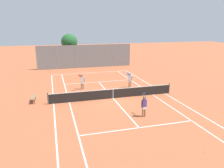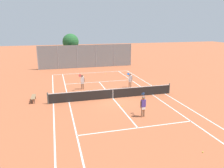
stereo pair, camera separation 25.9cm
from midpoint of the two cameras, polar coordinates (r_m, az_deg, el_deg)
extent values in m
plane|color=#B25B38|center=(20.86, 0.59, -3.76)|extent=(120.00, 120.00, 0.00)
cube|color=silver|center=(32.07, -5.18, 2.96)|extent=(11.00, 0.10, 0.01)
cube|color=silver|center=(20.16, -14.69, -4.96)|extent=(0.10, 23.80, 0.01)
cube|color=silver|center=(22.89, 13.98, -2.47)|extent=(0.10, 23.80, 0.01)
cube|color=silver|center=(20.20, -10.80, -4.68)|extent=(0.10, 23.80, 0.01)
cube|color=silver|center=(22.28, 10.88, -2.78)|extent=(0.10, 23.80, 0.01)
cube|color=silver|center=(15.27, 7.23, -11.29)|extent=(8.26, 0.10, 0.01)
cube|color=silver|center=(26.81, -3.11, 0.56)|extent=(8.26, 0.10, 0.01)
cube|color=silver|center=(20.86, 0.59, -3.75)|extent=(0.10, 12.80, 0.01)
cylinder|color=#474C47|center=(20.00, -16.09, -3.61)|extent=(0.10, 0.10, 1.07)
cylinder|color=#474C47|center=(22.96, 15.04, -1.11)|extent=(0.10, 0.10, 1.07)
cube|color=black|center=(20.71, 0.59, -2.54)|extent=(11.90, 0.02, 0.89)
cube|color=white|center=(20.58, 0.60, -1.34)|extent=(11.90, 0.03, 0.06)
cube|color=white|center=(20.72, 0.59, -2.60)|extent=(0.05, 0.03, 0.89)
cylinder|color=#936B4C|center=(16.81, 8.26, -7.24)|extent=(0.13, 0.13, 0.82)
cylinder|color=#936B4C|center=(16.89, 8.80, -7.14)|extent=(0.13, 0.13, 0.82)
cube|color=white|center=(16.73, 8.57, -6.15)|extent=(0.30, 0.21, 0.24)
cube|color=#4C388C|center=(16.60, 8.62, -4.99)|extent=(0.36, 0.24, 0.56)
sphere|color=#936B4C|center=(16.47, 8.68, -3.72)|extent=(0.22, 0.22, 0.22)
cylinder|color=black|center=(16.45, 8.69, -3.50)|extent=(0.23, 0.23, 0.02)
cylinder|color=#936B4C|center=(16.51, 7.95, -5.29)|extent=(0.08, 0.08, 0.52)
cylinder|color=#936B4C|center=(16.68, 8.80, -3.84)|extent=(0.13, 0.46, 0.35)
cylinder|color=#1E4C99|center=(16.90, 8.76, -3.01)|extent=(0.06, 0.25, 0.22)
cylinder|color=#1E4C99|center=(16.97, 8.56, -2.54)|extent=(0.30, 0.23, 0.23)
cylinder|color=#936B4C|center=(23.86, -7.19, -0.40)|extent=(0.13, 0.13, 0.82)
cylinder|color=#936B4C|center=(23.84, -7.62, -0.42)|extent=(0.13, 0.13, 0.82)
cube|color=white|center=(23.76, -7.43, 0.36)|extent=(0.29, 0.20, 0.24)
cube|color=white|center=(23.67, -7.46, 1.20)|extent=(0.35, 0.22, 0.56)
sphere|color=#936B4C|center=(23.58, -7.49, 2.12)|extent=(0.22, 0.22, 0.22)
cylinder|color=black|center=(23.57, -7.50, 2.28)|extent=(0.23, 0.23, 0.02)
cylinder|color=#936B4C|center=(23.70, -6.92, 1.09)|extent=(0.08, 0.08, 0.52)
cylinder|color=#936B4C|center=(23.46, -7.77, 1.79)|extent=(0.11, 0.46, 0.35)
cylinder|color=maroon|center=(23.17, -8.06, 2.01)|extent=(0.05, 0.25, 0.22)
cylinder|color=maroon|center=(23.02, -8.05, 2.21)|extent=(0.29, 0.21, 0.23)
cylinder|color=tan|center=(24.43, 5.25, 0.04)|extent=(0.13, 0.13, 0.82)
cylinder|color=tan|center=(24.41, 4.83, 0.03)|extent=(0.13, 0.13, 0.82)
cube|color=white|center=(24.34, 5.06, 0.78)|extent=(0.32, 0.24, 0.24)
cube|color=white|center=(24.25, 5.08, 1.61)|extent=(0.38, 0.28, 0.56)
sphere|color=tan|center=(24.16, 5.10, 2.51)|extent=(0.22, 0.22, 0.22)
cylinder|color=black|center=(24.15, 5.11, 2.66)|extent=(0.23, 0.23, 0.02)
cylinder|color=tan|center=(24.29, 5.60, 1.47)|extent=(0.08, 0.08, 0.52)
cylinder|color=tan|center=(24.03, 4.82, 2.20)|extent=(0.19, 0.46, 0.35)
cylinder|color=#1E4C99|center=(23.73, 4.58, 2.44)|extent=(0.09, 0.25, 0.22)
cylinder|color=#1E4C99|center=(23.59, 4.61, 2.63)|extent=(0.32, 0.26, 0.23)
sphere|color=#D1DB33|center=(22.71, 0.07, -2.07)|extent=(0.07, 0.07, 0.07)
sphere|color=#D1DB33|center=(24.99, -11.20, -0.75)|extent=(0.07, 0.07, 0.07)
sphere|color=#D1DB33|center=(31.28, -1.43, 2.76)|extent=(0.07, 0.07, 0.07)
sphere|color=#D1DB33|center=(20.31, 8.36, -4.36)|extent=(0.07, 0.07, 0.07)
sphere|color=#D1DB33|center=(13.55, 23.16, -16.03)|extent=(0.07, 0.07, 0.07)
sphere|color=#D1DB33|center=(18.84, 3.17, -5.80)|extent=(0.07, 0.07, 0.07)
cube|color=olive|center=(21.12, -19.54, -3.17)|extent=(0.36, 1.50, 0.05)
cylinder|color=#262626|center=(21.79, -19.05, -3.21)|extent=(0.05, 0.05, 0.41)
cylinder|color=#262626|center=(20.58, -19.25, -4.31)|extent=(0.05, 0.05, 0.41)
cylinder|color=#262626|center=(21.81, -19.71, -3.26)|extent=(0.05, 0.05, 0.41)
cylinder|color=#262626|center=(20.60, -19.95, -4.35)|extent=(0.05, 0.05, 0.41)
cylinder|color=gray|center=(35.48, -18.68, 6.44)|extent=(0.08, 0.08, 3.70)
cylinder|color=gray|center=(35.42, -13.76, 6.79)|extent=(0.08, 0.08, 3.70)
cylinder|color=gray|center=(35.61, -8.86, 7.09)|extent=(0.08, 0.08, 3.70)
cylinder|color=gray|center=(36.07, -4.04, 7.33)|extent=(0.08, 0.08, 3.70)
cylinder|color=gray|center=(36.76, 0.64, 7.52)|extent=(0.08, 0.08, 3.70)
cylinder|color=gray|center=(37.69, 5.12, 7.65)|extent=(0.08, 0.08, 3.70)
cube|color=slate|center=(35.81, -6.43, 7.22)|extent=(15.14, 0.02, 3.66)
cylinder|color=brown|center=(39.02, -10.39, 7.19)|extent=(0.25, 0.25, 2.98)
sphere|color=#26602D|center=(38.77, -10.56, 10.78)|extent=(2.76, 2.76, 2.76)
sphere|color=#26602D|center=(38.70, -10.82, 10.25)|extent=(1.97, 1.97, 1.97)
camera|label=1|loc=(0.13, -89.66, 0.09)|focal=35.00mm
camera|label=2|loc=(0.13, 90.34, -0.09)|focal=35.00mm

